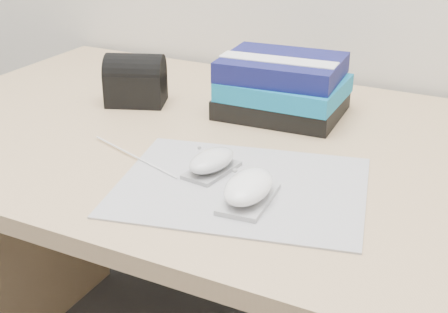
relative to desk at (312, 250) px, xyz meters
The scene contains 7 objects.
desk is the anchor object (origin of this frame).
mousepad 0.33m from the desk, 100.90° to the right, with size 0.37×0.29×0.00m, color gray.
mouse_rear 0.35m from the desk, 116.74° to the right, with size 0.07×0.10×0.04m.
mouse_front 0.38m from the desk, 92.93° to the right, with size 0.07×0.12×0.05m.
usb_cable 0.41m from the desk, 138.64° to the right, with size 0.00×0.00×0.23m, color silver.
book_stack 0.32m from the desk, 140.42° to the left, with size 0.24×0.20×0.12m.
pouch 0.49m from the desk, behind, with size 0.14×0.12×0.10m.
Camera 1 is at (0.31, 0.65, 1.17)m, focal length 50.00 mm.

